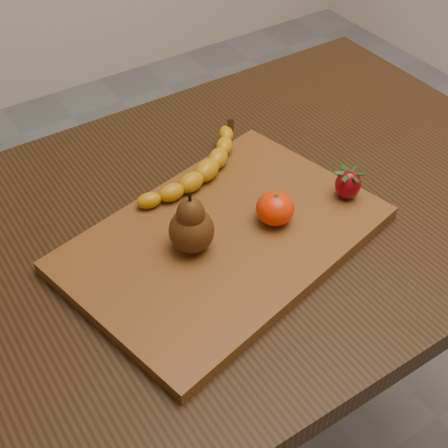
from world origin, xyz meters
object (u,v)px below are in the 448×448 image
pear (191,221)px  mandarin (275,208)px  table (251,245)px  cutting_board (224,239)px

pear → mandarin: pear is taller
pear → mandarin: bearing=-8.8°
table → pear: (-0.14, -0.05, 0.17)m
pear → mandarin: (0.13, -0.02, -0.03)m
table → cutting_board: cutting_board is taller
cutting_board → mandarin: bearing=-24.8°
cutting_board → table: bearing=18.3°
table → cutting_board: (-0.09, -0.05, 0.11)m
pear → cutting_board: bearing=-3.7°
cutting_board → pear: size_ratio=4.51×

